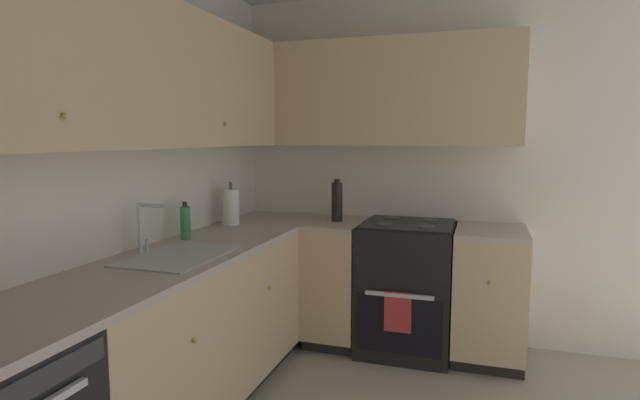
# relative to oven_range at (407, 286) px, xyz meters

# --- Properties ---
(wall_back) EXTENTS (3.98, 0.05, 2.50)m
(wall_back) POSITION_rel_oven_range_xyz_m (-1.66, 1.31, 0.80)
(wall_back) COLOR silver
(wall_back) RESTS_ON ground_plane
(wall_right) EXTENTS (0.05, 3.66, 2.50)m
(wall_right) POSITION_rel_oven_range_xyz_m (0.31, -0.50, 0.80)
(wall_right) COLOR silver
(wall_right) RESTS_ON ground_plane
(lower_cabinets_back) EXTENTS (1.82, 0.62, 0.85)m
(lower_cabinets_back) POSITION_rel_oven_range_xyz_m (-1.23, 0.99, -0.02)
(lower_cabinets_back) COLOR tan
(lower_cabinets_back) RESTS_ON ground_plane
(countertop_back) EXTENTS (3.02, 0.60, 0.03)m
(countertop_back) POSITION_rel_oven_range_xyz_m (-1.23, 0.99, 0.42)
(countertop_back) COLOR #B7A89E
(countertop_back) RESTS_ON lower_cabinets_back
(lower_cabinets_right) EXTENTS (0.62, 1.45, 0.85)m
(lower_cabinets_right) POSITION_rel_oven_range_xyz_m (-0.02, -0.07, -0.02)
(lower_cabinets_right) COLOR tan
(lower_cabinets_right) RESTS_ON ground_plane
(countertop_right) EXTENTS (0.60, 1.45, 0.03)m
(countertop_right) POSITION_rel_oven_range_xyz_m (-0.02, -0.07, 0.42)
(countertop_right) COLOR #B7A89E
(countertop_right) RESTS_ON lower_cabinets_right
(oven_range) EXTENTS (0.68, 0.62, 1.04)m
(oven_range) POSITION_rel_oven_range_xyz_m (0.00, 0.00, 0.00)
(oven_range) COLOR black
(oven_range) RESTS_ON ground_plane
(upper_cabinets_back) EXTENTS (2.70, 0.34, 0.72)m
(upper_cabinets_back) POSITION_rel_oven_range_xyz_m (-1.39, 1.13, 1.34)
(upper_cabinets_back) COLOR tan
(upper_cabinets_right) EXTENTS (0.32, 2.00, 0.72)m
(upper_cabinets_right) POSITION_rel_oven_range_xyz_m (0.12, 0.28, 1.34)
(upper_cabinets_right) COLOR tan
(sink) EXTENTS (0.61, 0.40, 0.10)m
(sink) POSITION_rel_oven_range_xyz_m (-1.30, 0.96, 0.40)
(sink) COLOR #B7B7BC
(sink) RESTS_ON countertop_back
(faucet) EXTENTS (0.07, 0.16, 0.26)m
(faucet) POSITION_rel_oven_range_xyz_m (-1.29, 1.17, 0.59)
(faucet) COLOR silver
(faucet) RESTS_ON countertop_back
(soap_bottle) EXTENTS (0.06, 0.06, 0.22)m
(soap_bottle) POSITION_rel_oven_range_xyz_m (-0.91, 1.17, 0.53)
(soap_bottle) COLOR #338C4C
(soap_bottle) RESTS_ON countertop_back
(paper_towel_roll) EXTENTS (0.11, 0.11, 0.30)m
(paper_towel_roll) POSITION_rel_oven_range_xyz_m (-0.39, 1.15, 0.56)
(paper_towel_roll) COLOR white
(paper_towel_roll) RESTS_ON countertop_back
(oil_bottle) EXTENTS (0.08, 0.08, 0.30)m
(oil_bottle) POSITION_rel_oven_range_xyz_m (-0.02, 0.50, 0.58)
(oil_bottle) COLOR black
(oil_bottle) RESTS_ON countertop_right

